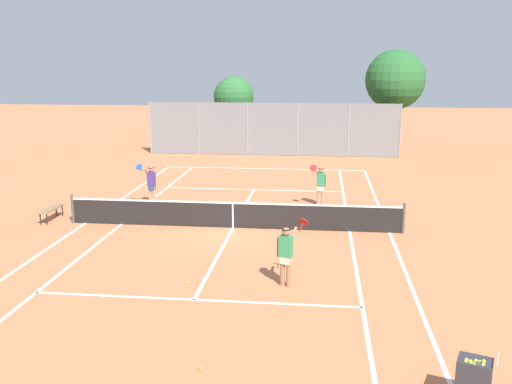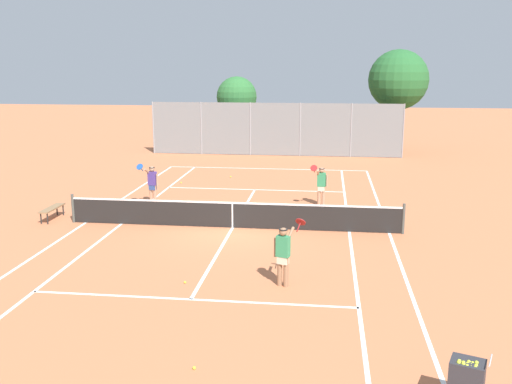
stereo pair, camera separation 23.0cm
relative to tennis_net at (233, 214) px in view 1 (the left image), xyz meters
The scene contains 16 objects.
ground_plane 0.51m from the tennis_net, ahead, with size 120.00×120.00×0.00m, color #C67047.
court_line_markings 0.51m from the tennis_net, ahead, with size 11.10×23.90×0.01m.
tennis_net is the anchor object (origin of this frame).
ball_cart 11.75m from the tennis_net, 60.93° to the right, with size 0.74×0.65×0.96m.
player_near_side 5.69m from the tennis_net, 67.07° to the right, with size 0.84×0.69×1.77m.
player_far_left 4.97m from the tennis_net, 141.50° to the left, with size 0.78×0.71×1.77m.
player_far_right 4.83m from the tennis_net, 49.96° to the left, with size 0.72×0.72×1.77m.
loose_tennis_ball_0 9.70m from the tennis_net, 85.02° to the right, with size 0.07×0.07×0.07m, color #D1DB33.
loose_tennis_ball_1 9.35m from the tennis_net, 99.93° to the left, with size 0.07×0.07×0.07m, color #D1DB33.
loose_tennis_ball_2 8.33m from the tennis_net, 117.07° to the left, with size 0.07×0.07×0.07m, color #D1DB33.
loose_tennis_ball_3 2.63m from the tennis_net, 158.74° to the left, with size 0.07×0.07×0.07m, color #D1DB33.
loose_tennis_ball_4 5.41m from the tennis_net, 94.29° to the right, with size 0.07×0.07×0.07m, color #D1DB33.
courtside_bench 6.93m from the tennis_net, behind, with size 0.36×1.50×0.47m.
back_fence 16.73m from the tennis_net, 90.00° to the left, with size 16.01×0.08×3.37m.
tree_behind_left 20.51m from the tennis_net, 98.58° to the left, with size 2.78×2.78×4.91m.
tree_behind_right 21.05m from the tennis_net, 67.99° to the left, with size 3.89×3.89×6.68m.
Camera 1 is at (3.01, -19.37, 5.72)m, focal length 40.00 mm.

